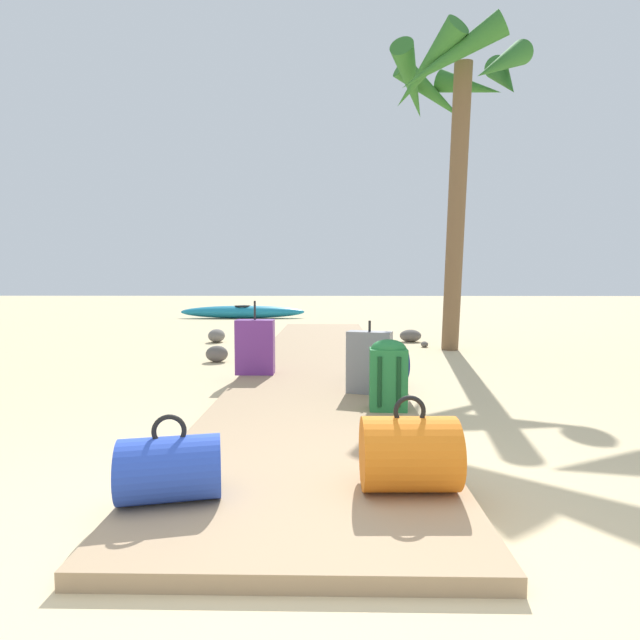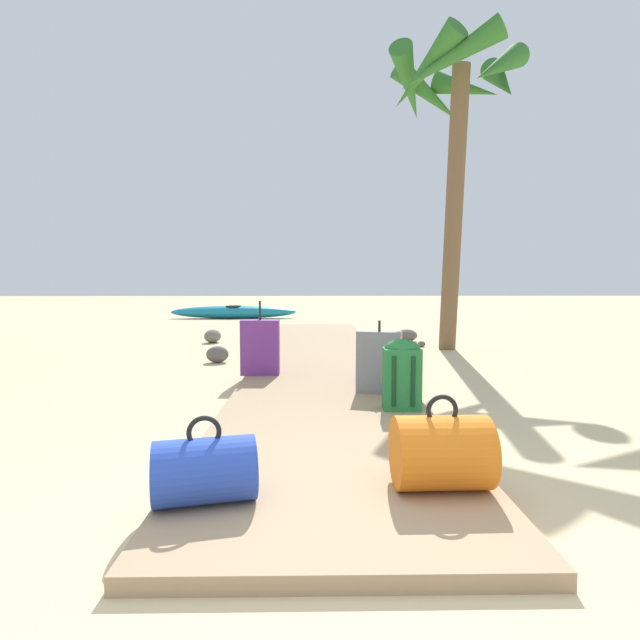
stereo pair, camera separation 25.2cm
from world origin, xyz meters
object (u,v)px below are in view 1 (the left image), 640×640
suitcase_grey (369,362)px  kayak (243,312)px  suitcase_purple (255,347)px  palm_tree_far_right (455,105)px  backpack_green (388,373)px  duffel_bag_navy (383,364)px  duffel_bag_blue (170,468)px  duffel_bag_orange (409,453)px

suitcase_grey → kayak: bearing=106.1°
suitcase_purple → palm_tree_far_right: size_ratio=0.18×
suitcase_purple → suitcase_grey: suitcase_purple is taller
backpack_green → duffel_bag_navy: bearing=85.7°
palm_tree_far_right → kayak: size_ratio=1.27×
duffel_bag_navy → suitcase_grey: size_ratio=0.76×
duffel_bag_blue → suitcase_grey: bearing=63.9°
duffel_bag_blue → duffel_bag_navy: (1.34, 2.91, 0.02)m
backpack_green → duffel_bag_orange: 1.59m
palm_tree_far_right → duffel_bag_navy: bearing=-116.6°
suitcase_purple → palm_tree_far_right: 4.95m
duffel_bag_orange → palm_tree_far_right: bearing=74.5°
duffel_bag_blue → duffel_bag_orange: 1.18m
duffel_bag_navy → suitcase_purple: suitcase_purple is taller
backpack_green → duffel_bag_blue: bearing=-126.0°
backpack_green → duffel_bag_blue: 2.13m
duffel_bag_navy → suitcase_purple: (-1.41, 0.37, 0.13)m
backpack_green → suitcase_grey: (-0.11, 0.61, -0.01)m
kayak → suitcase_grey: bearing=-73.9°
kayak → backpack_green: bearing=-74.2°
backpack_green → kayak: backpack_green is taller
duffel_bag_blue → backpack_green: bearing=54.0°
duffel_bag_orange → palm_tree_far_right: (1.50, 5.44, 3.53)m
duffel_bag_navy → duffel_bag_orange: (-0.17, -2.77, 0.01)m
suitcase_grey → duffel_bag_orange: bearing=-89.3°
duffel_bag_navy → kayak: 10.18m
suitcase_grey → palm_tree_far_right: (1.53, 3.25, 3.43)m
duffel_bag_navy → suitcase_purple: bearing=165.2°
duffel_bag_navy → duffel_bag_blue: bearing=-114.7°
backpack_green → suitcase_grey: 0.62m
duffel_bag_blue → palm_tree_far_right: palm_tree_far_right is taller
palm_tree_far_right → duffel_bag_orange: bearing=-105.5°
duffel_bag_navy → suitcase_grey: 0.62m
duffel_bag_navy → palm_tree_far_right: (1.34, 2.67, 3.54)m
duffel_bag_orange → palm_tree_far_right: 6.66m
backpack_green → duffel_bag_navy: 1.20m
duffel_bag_blue → duffel_bag_orange: duffel_bag_orange is taller
kayak → palm_tree_far_right: bearing=-57.3°
backpack_green → suitcase_purple: (-1.32, 1.56, 0.00)m
backpack_green → duffel_bag_blue: size_ratio=1.08×
duffel_bag_navy → suitcase_grey: (-0.19, -0.58, 0.11)m
duffel_bag_orange → duffel_bag_blue: bearing=-173.0°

